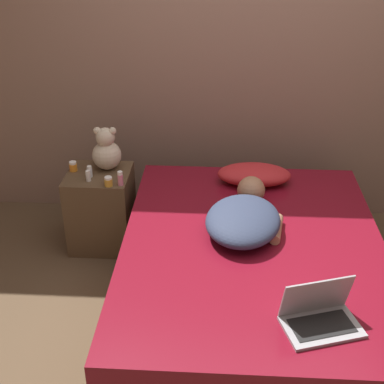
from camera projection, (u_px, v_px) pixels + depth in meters
The scene contains 13 objects.
ground_plane at pixel (249, 312), 3.21m from camera, with size 12.00×12.00×0.00m, color brown.
wall_back at pixel (252, 44), 3.65m from camera, with size 8.00×0.06×2.60m.
bed at pixel (251, 279), 3.09m from camera, with size 1.49×1.91×0.50m.
nightstand at pixel (101, 209), 3.72m from camera, with size 0.42×0.41×0.55m.
pillow at pixel (254, 175), 3.55m from camera, with size 0.49×0.27×0.13m.
person_lying at pixel (245, 216), 3.06m from camera, with size 0.51×0.73×0.17m.
laptop at pixel (320, 315), 2.38m from camera, with size 0.39×0.31×0.22m.
teddy_bear at pixel (106, 151), 3.59m from camera, with size 0.20×0.20×0.30m.
bottle_clear at pixel (90, 172), 3.52m from camera, with size 0.03×0.03×0.08m.
bottle_orange at pixel (73, 166), 3.61m from camera, with size 0.05×0.05×0.07m.
bottle_amber at pixel (108, 181), 3.42m from camera, with size 0.05×0.05×0.06m.
bottle_white at pixel (88, 176), 3.48m from camera, with size 0.03×0.03×0.07m.
bottle_pink at pixel (120, 178), 3.42m from camera, with size 0.04×0.04×0.10m.
Camera 1 is at (-0.20, -2.47, 2.19)m, focal length 50.00 mm.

